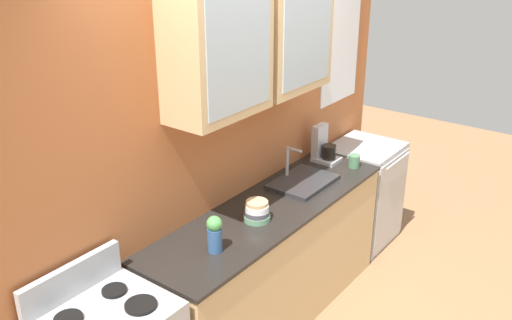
{
  "coord_description": "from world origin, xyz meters",
  "views": [
    {
      "loc": [
        -2.74,
        -1.94,
        2.67
      ],
      "look_at": [
        -0.17,
        0.0,
        1.29
      ],
      "focal_mm": 39.82,
      "sensor_mm": 36.0,
      "label": 1
    }
  ],
  "objects_px": {
    "coffee_maker": "(324,148)",
    "sink_faucet": "(303,181)",
    "bowl_stack": "(257,211)",
    "dishwasher": "(363,193)",
    "vase": "(215,233)",
    "cup_near_sink": "(354,161)"
  },
  "relations": [
    {
      "from": "coffee_maker",
      "to": "sink_faucet",
      "type": "bearing_deg",
      "value": -167.5
    },
    {
      "from": "bowl_stack",
      "to": "dishwasher",
      "type": "distance_m",
      "value": 1.66
    },
    {
      "from": "coffee_maker",
      "to": "vase",
      "type": "bearing_deg",
      "value": -173.02
    },
    {
      "from": "sink_faucet",
      "to": "dishwasher",
      "type": "height_order",
      "value": "sink_faucet"
    },
    {
      "from": "sink_faucet",
      "to": "coffee_maker",
      "type": "distance_m",
      "value": 0.48
    },
    {
      "from": "sink_faucet",
      "to": "bowl_stack",
      "type": "height_order",
      "value": "sink_faucet"
    },
    {
      "from": "dishwasher",
      "to": "coffee_maker",
      "type": "height_order",
      "value": "coffee_maker"
    },
    {
      "from": "sink_faucet",
      "to": "bowl_stack",
      "type": "bearing_deg",
      "value": -174.67
    },
    {
      "from": "sink_faucet",
      "to": "coffee_maker",
      "type": "relative_size",
      "value": 1.68
    },
    {
      "from": "sink_faucet",
      "to": "cup_near_sink",
      "type": "bearing_deg",
      "value": -17.31
    },
    {
      "from": "bowl_stack",
      "to": "vase",
      "type": "height_order",
      "value": "vase"
    },
    {
      "from": "vase",
      "to": "coffee_maker",
      "type": "relative_size",
      "value": 0.78
    },
    {
      "from": "sink_faucet",
      "to": "cup_near_sink",
      "type": "xyz_separation_m",
      "value": [
        0.49,
        -0.15,
        0.03
      ]
    },
    {
      "from": "bowl_stack",
      "to": "coffee_maker",
      "type": "height_order",
      "value": "coffee_maker"
    },
    {
      "from": "bowl_stack",
      "to": "vase",
      "type": "xyz_separation_m",
      "value": [
        -0.44,
        -0.03,
        0.06
      ]
    },
    {
      "from": "dishwasher",
      "to": "coffee_maker",
      "type": "bearing_deg",
      "value": 164.86
    },
    {
      "from": "vase",
      "to": "sink_faucet",
      "type": "bearing_deg",
      "value": 4.55
    },
    {
      "from": "sink_faucet",
      "to": "vase",
      "type": "relative_size",
      "value": 2.16
    },
    {
      "from": "bowl_stack",
      "to": "vase",
      "type": "distance_m",
      "value": 0.44
    },
    {
      "from": "cup_near_sink",
      "to": "bowl_stack",
      "type": "bearing_deg",
      "value": 175.17
    },
    {
      "from": "sink_faucet",
      "to": "dishwasher",
      "type": "relative_size",
      "value": 0.54
    },
    {
      "from": "sink_faucet",
      "to": "vase",
      "type": "xyz_separation_m",
      "value": [
        -1.07,
        -0.09,
        0.1
      ]
    }
  ]
}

